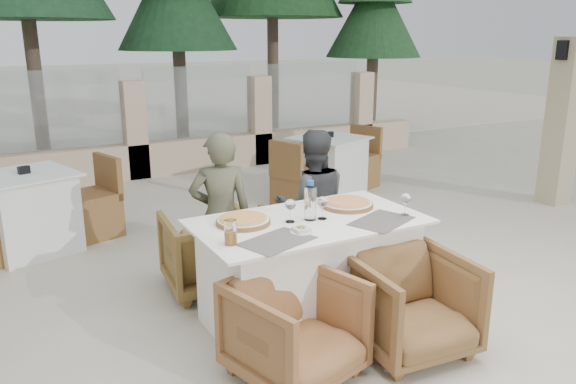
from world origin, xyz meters
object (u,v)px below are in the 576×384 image
wine_glass_near (322,206)px  bg_table_a (29,213)px  diner_left (221,216)px  wine_glass_corner (405,203)px  armchair_near_left (295,329)px  pizza_left (243,220)px  armchair_near_right (411,304)px  diner_right (312,206)px  armchair_far_right (308,238)px  pizza_right (347,204)px  wine_glass_centre (290,209)px  olive_dish (301,229)px  beer_glass_right (312,198)px  armchair_far_left (208,251)px  beer_glass_left (231,232)px  bg_table_b (329,167)px  dining_table (308,271)px  water_bottle (310,200)px

wine_glass_near → bg_table_a: (-1.72, 2.48, -0.48)m
wine_glass_near → diner_left: (-0.47, 0.73, -0.20)m
wine_glass_corner → armchair_near_left: wine_glass_corner is taller
pizza_left → armchair_near_right: 1.24m
diner_right → armchair_far_right: bearing=-88.4°
pizza_left → pizza_right: pizza_right is taller
wine_glass_centre → armchair_near_left: 0.85m
wine_glass_corner → bg_table_a: (-2.28, 2.70, -0.48)m
pizza_right → diner_right: bearing=89.9°
pizza_right → olive_dish: size_ratio=3.50×
pizza_left → armchair_near_right: bearing=-45.0°
wine_glass_centre → diner_right: bearing=48.1°
wine_glass_corner → pizza_left: bearing=160.3°
beer_glass_right → wine_glass_corner: bearing=-49.0°
olive_dish → diner_left: size_ratio=0.08×
bg_table_a → armchair_far_left: bearing=-69.5°
armchair_far_left → armchair_near_right: size_ratio=0.97×
wine_glass_centre → diner_left: (-0.24, 0.68, -0.20)m
pizza_right → beer_glass_left: (-1.08, -0.30, 0.05)m
diner_left → diner_right: diner_left is taller
diner_left → bg_table_b: size_ratio=0.81×
dining_table → wine_glass_near: bearing=-15.4°
olive_dish → armchair_far_right: 1.25m
dining_table → wine_glass_centre: size_ratio=8.70×
water_bottle → armchair_near_left: bearing=-127.8°
beer_glass_left → armchair_near_left: 0.70m
diner_left → bg_table_a: bearing=-37.8°
diner_left → wine_glass_centre: bearing=126.3°
water_bottle → armchair_near_right: 0.96m
dining_table → pizza_left: pizza_left is taller
pizza_right → wine_glass_near: bearing=-154.0°
beer_glass_left → olive_dish: size_ratio=1.42×
dining_table → olive_dish: size_ratio=14.55×
beer_glass_left → bg_table_b: beer_glass_left is taller
bg_table_a → pizza_right: bearing=-65.1°
pizza_right → water_bottle: water_bottle is taller
armchair_far_right → diner_left: size_ratio=0.51×
bg_table_a → bg_table_b: size_ratio=1.00×
pizza_right → armchair_near_left: bearing=-140.5°
pizza_left → diner_left: 0.57m
wine_glass_corner → armchair_far_right: bearing=101.3°
pizza_right → water_bottle: 0.44m
bg_table_b → pizza_left: bearing=-152.3°
pizza_left → armchair_far_right: bearing=34.6°
armchair_far_right → bg_table_a: size_ratio=0.41×
water_bottle → wine_glass_centre: size_ratio=1.54×
water_bottle → wine_glass_centre: 0.16m
olive_dish → diner_right: (0.59, 0.84, -0.15)m
wine_glass_corner → dining_table: bearing=159.8°
armchair_near_left → diner_left: bearing=72.7°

